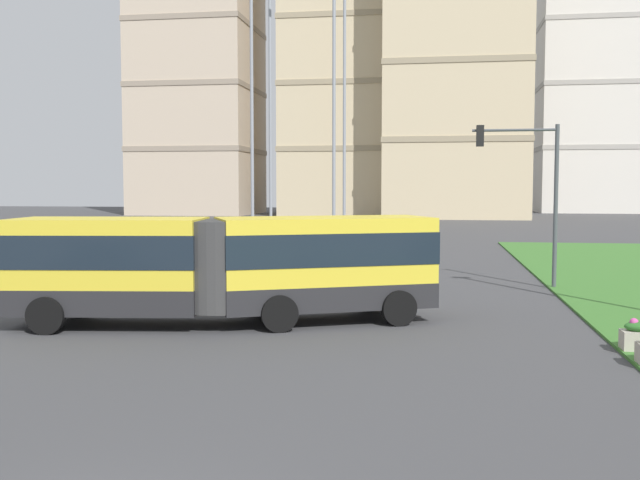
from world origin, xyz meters
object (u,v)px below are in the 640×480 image
Objects in this scene: articulated_bus at (226,265)px; apartment_tower_westcentre at (338,28)px; traffic_light_far_right at (529,178)px; apartment_tower_west at (198,62)px; apartment_tower_centre at (456,36)px; apartment_tower_eastcentre at (596,61)px.

apartment_tower_westcentre is (-7.77, 81.35, 23.91)m from articulated_bus.
traffic_light_far_right is at bearing 43.47° from articulated_bus.
traffic_light_far_right reaches higher than articulated_bus.
apartment_tower_centre is (36.16, -6.47, 1.21)m from apartment_tower_west.
apartment_tower_westcentre is (-17.09, 72.52, 21.35)m from traffic_light_far_right.
apartment_tower_west reaches higher than traffic_light_far_right.
articulated_bus is at bearing -84.54° from apartment_tower_westcentre.
apartment_tower_centre is 32.82m from apartment_tower_eastcentre.
articulated_bus is 13.10m from traffic_light_far_right.
apartment_tower_west is (-28.05, 82.28, 20.07)m from articulated_bus.
apartment_tower_eastcentre is (30.07, 100.21, 21.73)m from articulated_bus.
traffic_light_far_right is 0.14× the size of apartment_tower_west.
apartment_tower_eastcentre is (37.84, 18.85, -2.18)m from apartment_tower_westcentre.
apartment_tower_west is at bearing 108.82° from articulated_bus.
apartment_tower_eastcentre is (21.96, 24.39, 0.44)m from apartment_tower_centre.
apartment_tower_centre is 0.98× the size of apartment_tower_eastcentre.
traffic_light_far_right is at bearing -102.79° from apartment_tower_eastcentre.
traffic_light_far_right is at bearing -88.96° from apartment_tower_centre.
apartment_tower_west is at bearing 169.86° from apartment_tower_centre.
apartment_tower_west is 0.95× the size of apartment_tower_centre.
articulated_bus is at bearing -96.11° from apartment_tower_centre.
apartment_tower_westcentre is at bearing -2.62° from apartment_tower_west.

